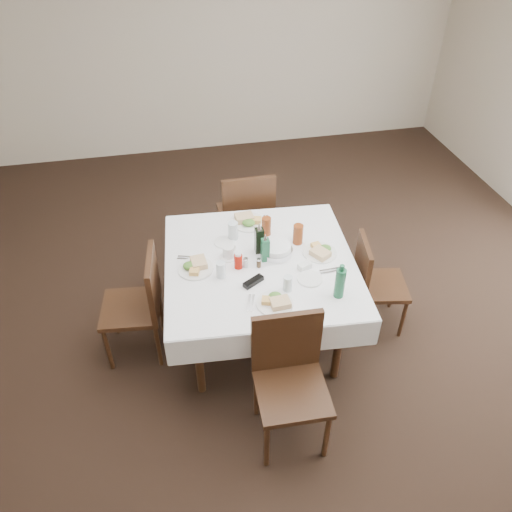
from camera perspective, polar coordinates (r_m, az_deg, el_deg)
The scene contains 33 objects.
ground_plane at distance 4.16m, azimuth 3.09°, elevation -8.89°, with size 7.00×7.00×0.00m, color black.
room_shell at distance 3.12m, azimuth 4.18°, elevation 12.78°, with size 6.04×7.04×2.80m.
dining_table at distance 3.69m, azimuth 0.48°, elevation -1.56°, with size 1.48×1.48×0.76m.
chair_north at distance 4.51m, azimuth -1.07°, elevation 4.93°, with size 0.47×0.47×0.98m.
chair_south at distance 3.23m, azimuth 3.81°, elevation -13.10°, with size 0.46×0.46×0.94m.
chair_east at distance 4.04m, azimuth 13.17°, elevation -2.59°, with size 0.45×0.45×0.83m.
chair_west at distance 3.79m, azimuth -12.96°, elevation -4.91°, with size 0.47×0.47×0.91m.
meal_north at distance 4.02m, azimuth -0.90°, elevation 4.04°, with size 0.28×0.28×0.06m.
meal_south at distance 3.30m, azimuth 2.27°, elevation -5.24°, with size 0.25×0.25×0.05m.
meal_east at distance 3.73m, azimuth 7.38°, elevation 0.51°, with size 0.25×0.25×0.06m.
meal_west at distance 3.59m, azimuth -6.94°, elevation -1.20°, with size 0.26×0.26×0.06m.
side_plate_a at distance 3.82m, azimuth -3.64°, elevation 1.59°, with size 0.16×0.16×0.01m.
side_plate_b at distance 3.51m, azimuth 6.18°, elevation -2.60°, with size 0.18×0.18×0.01m.
water_n at distance 3.83m, azimuth -2.64°, elevation 2.91°, with size 0.08×0.08×0.15m.
water_s at distance 3.38m, azimuth 3.65°, elevation -3.14°, with size 0.06×0.06×0.12m.
water_e at distance 3.82m, azimuth 4.82°, elevation 2.65°, with size 0.07×0.07×0.14m.
water_w at distance 3.48m, azimuth -4.03°, elevation -1.56°, with size 0.07×0.07×0.12m.
iced_tea_a at distance 3.87m, azimuth 1.19°, elevation 3.43°, with size 0.07×0.07×0.15m.
iced_tea_b at distance 3.79m, azimuth 4.82°, elevation 2.49°, with size 0.08×0.08×0.16m.
bread_basket at distance 3.69m, azimuth 2.33°, elevation 0.75°, with size 0.24×0.24×0.08m.
oil_cruet_dark at distance 3.67m, azimuth 0.38°, elevation 1.90°, with size 0.06×0.06×0.26m.
oil_cruet_green at distance 3.60m, azimuth 1.07°, elevation 0.81°, with size 0.06×0.06×0.23m.
ketchup_bottle at distance 3.55m, azimuth -2.04°, elevation -0.55°, with size 0.06×0.06×0.13m.
salt_shaker at distance 3.57m, azimuth -1.19°, elevation -0.75°, with size 0.03×0.03×0.08m.
pepper_shaker at distance 3.57m, azimuth 0.32°, elevation -0.79°, with size 0.03×0.03×0.07m.
coffee_mug at distance 3.66m, azimuth -3.14°, elevation 0.40°, with size 0.13×0.13×0.10m.
sunglasses at distance 3.45m, azimuth -0.30°, elevation -2.94°, with size 0.16×0.13×0.03m.
green_bottle at distance 3.34m, azimuth 9.57°, elevation -3.02°, with size 0.07×0.07×0.26m.
sugar_caddy at distance 3.58m, azimuth 5.58°, elevation -1.13°, with size 0.11×0.09×0.05m.
cutlery_n at distance 4.05m, azimuth 1.21°, elevation 4.02°, with size 0.06×0.16×0.01m.
cutlery_s at distance 3.31m, azimuth -0.60°, elevation -5.39°, with size 0.09×0.17×0.01m.
cutlery_e at distance 3.60m, azimuth 8.65°, elevation -1.64°, with size 0.18×0.05×0.01m.
cutlery_w at distance 3.70m, azimuth -7.63°, elevation -0.23°, with size 0.18×0.09×0.01m.
Camera 1 is at (-0.79, -2.69, 3.07)m, focal length 35.00 mm.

